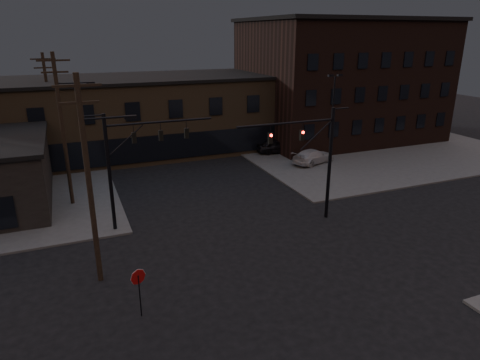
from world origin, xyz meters
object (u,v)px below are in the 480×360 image
Objects in this scene: traffic_signal_near at (316,153)px; parked_car_lot_b at (313,156)px; traffic_signal_far at (128,158)px; car_crossing at (161,151)px; parked_car_lot_a at (277,146)px; stop_sign at (139,282)px.

parked_car_lot_b is at bearing 58.47° from traffic_signal_near.
traffic_signal_near is 12.57m from traffic_signal_far.
car_crossing is at bearing 71.68° from traffic_signal_far.
stop_sign is at bearing 148.78° from parked_car_lot_a.
traffic_signal_near is 3.23× the size of stop_sign.
parked_car_lot_b is (7.22, 11.76, -4.07)m from traffic_signal_near.
parked_car_lot_a is at bearing 50.71° from stop_sign.
parked_car_lot_b is (20.57, 18.25, -0.98)m from stop_sign.
stop_sign is 30.00m from parked_car_lot_a.
parked_car_lot_b reaches higher than car_crossing.
parked_car_lot_b is 1.11× the size of car_crossing.
stop_sign is 0.56× the size of car_crossing.
traffic_signal_far is 21.39m from parked_car_lot_b.
car_crossing is at bearing 107.94° from traffic_signal_near.
parked_car_lot_a is 0.92× the size of parked_car_lot_b.
stop_sign is at bearing -97.32° from traffic_signal_far.
traffic_signal_far is at bearing 134.82° from parked_car_lot_a.
traffic_signal_far is 18.12m from car_crossing.
parked_car_lot_a is at bearing -3.56° from car_crossing.
stop_sign is at bearing 112.28° from parked_car_lot_b.
car_crossing is (5.53, 16.71, -4.29)m from traffic_signal_far.
stop_sign reaches higher than parked_car_lot_b.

